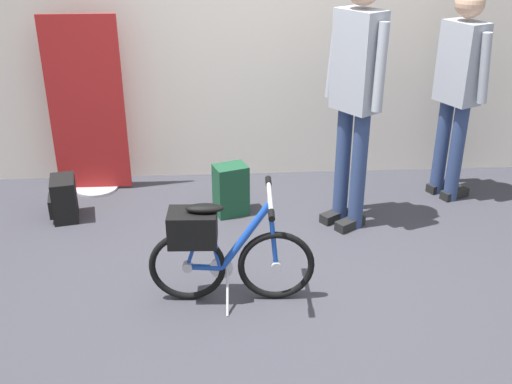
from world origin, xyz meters
TOP-DOWN VIEW (x-y plane):
  - ground_plane at (0.00, 0.00)m, footprint 6.11×6.11m
  - back_wall at (0.00, 1.89)m, footprint 6.11×0.10m
  - floor_banner_stand at (-1.39, 1.59)m, footprint 0.60×0.36m
  - folding_bike_foreground at (-0.35, -0.07)m, footprint 0.99×0.53m
  - visitor_near_wall at (0.61, 0.87)m, footprint 0.38×0.44m
  - visitor_browsing at (1.50, 1.29)m, footprint 0.37×0.48m
  - backpack_on_floor at (-1.52, 1.07)m, footprint 0.25×0.31m
  - handbag_on_floor at (-0.26, 1.07)m, footprint 0.29×0.27m

SIDE VIEW (x-z plane):
  - ground_plane at x=0.00m, z-range 0.00..0.00m
  - backpack_on_floor at x=-1.52m, z-range 0.00..0.32m
  - handbag_on_floor at x=-0.26m, z-range 0.00..0.40m
  - folding_bike_foreground at x=-0.35m, z-range 0.00..0.70m
  - floor_banner_stand at x=-1.39m, z-range -0.09..1.36m
  - visitor_browsing at x=1.50m, z-range 0.12..1.76m
  - visitor_near_wall at x=0.61m, z-range 0.16..1.98m
  - back_wall at x=0.00m, z-range 0.00..2.64m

